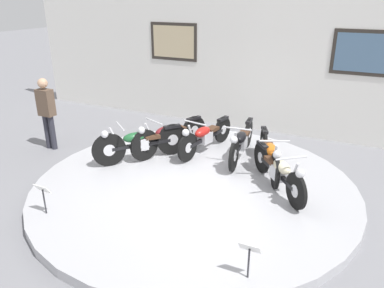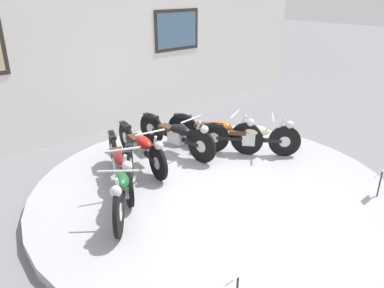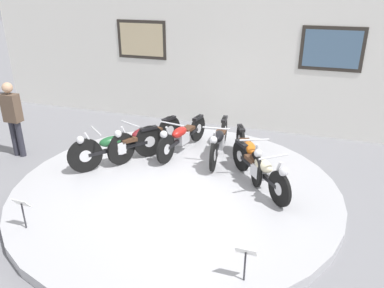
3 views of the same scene
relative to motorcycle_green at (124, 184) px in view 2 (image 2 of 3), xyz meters
name	(u,v)px [view 2 (image 2 of 3)]	position (x,y,z in m)	size (l,w,h in m)	color
ground_plane	(213,194)	(1.43, -0.40, -0.57)	(60.00, 60.00, 0.00)	slate
display_platform	(213,190)	(1.43, -0.40, -0.48)	(5.82, 5.82, 0.17)	#ADADB2
back_wall	(89,47)	(1.43, 3.42, 1.40)	(14.00, 0.22, 3.93)	white
motorcycle_green	(124,184)	(0.00, 0.00, 0.00)	(1.33, 1.61, 0.82)	black
motorcycle_maroon	(120,163)	(0.33, 0.62, -0.01)	(0.83, 1.88, 0.81)	black
motorcycle_red	(142,146)	(1.01, 1.00, -0.03)	(0.55, 1.93, 0.78)	black
motorcycle_black	(177,134)	(1.83, 1.00, -0.02)	(0.54, 1.99, 0.80)	black
motorcycle_orange	(216,131)	(2.52, 0.62, -0.02)	(0.86, 1.84, 0.80)	black
motorcycle_cream	(251,136)	(2.85, 0.00, -0.03)	(1.28, 1.54, 0.78)	black
info_placard_front_left	(238,282)	(-0.22, -2.36, -0.03)	(0.26, 0.11, 0.51)	#333338
info_placard_front_centre	(382,175)	(3.07, -2.36, -0.03)	(0.26, 0.11, 0.51)	#333338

